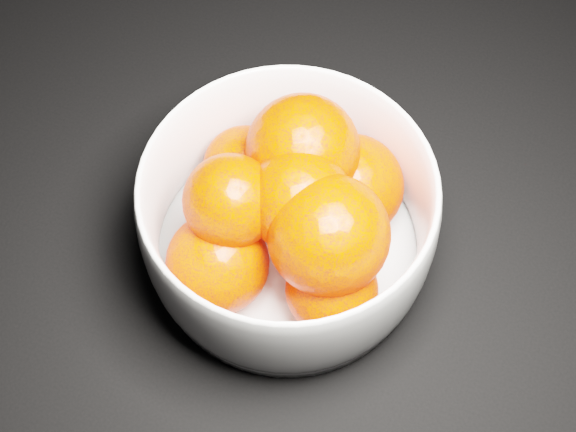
% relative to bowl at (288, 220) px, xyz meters
% --- Properties ---
extents(bowl, '(0.20, 0.20, 0.10)m').
position_rel_bowl_xyz_m(bowl, '(0.00, 0.00, 0.00)').
color(bowl, silver).
rests_on(bowl, ground).
extents(orange_pile, '(0.15, 0.16, 0.11)m').
position_rel_bowl_xyz_m(orange_pile, '(0.00, 0.00, 0.02)').
color(orange_pile, '#FF2900').
rests_on(orange_pile, bowl).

